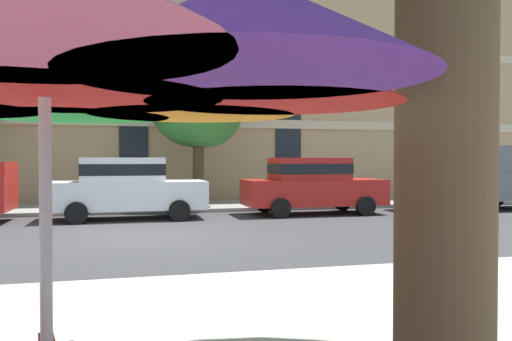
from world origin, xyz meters
TOP-DOWN VIEW (x-y plane):
  - ground_plane at (0.00, 0.00)m, footprint 120.00×120.00m
  - sidewalk_far at (0.00, 6.80)m, footprint 56.00×3.60m
  - apartment_building at (-0.00, 14.99)m, footprint 44.05×12.08m
  - sedan_white at (-0.29, 3.70)m, footprint 4.40×1.98m
  - sedan_red at (5.38, 3.70)m, footprint 4.40×1.98m
  - pickup_gray at (11.59, 3.70)m, footprint 5.10×2.12m
  - street_tree_middle at (2.17, 6.57)m, footprint 3.25×3.41m
  - patio_umbrella at (-0.74, -9.00)m, footprint 3.70×3.70m

SIDE VIEW (x-z plane):
  - ground_plane at x=0.00m, z-range 0.00..0.00m
  - sidewalk_far at x=0.00m, z-range 0.00..0.12m
  - sedan_white at x=-0.29m, z-range 0.06..1.84m
  - sedan_red at x=5.38m, z-range 0.06..1.84m
  - pickup_gray at x=11.59m, z-range -0.07..2.13m
  - patio_umbrella at x=-0.74m, z-range 0.98..3.45m
  - street_tree_middle at x=2.17m, z-range 0.97..6.35m
  - apartment_building at x=0.00m, z-range 0.00..16.00m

